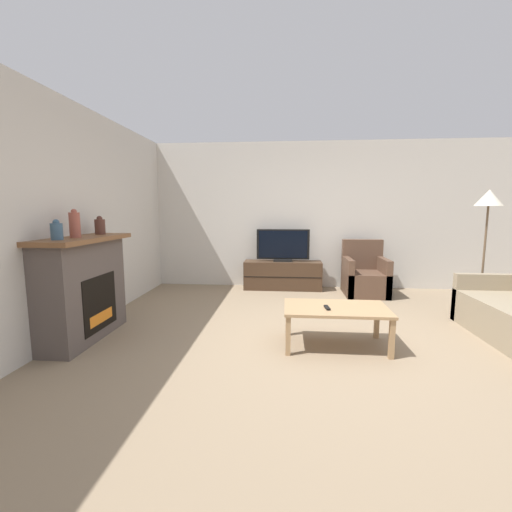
% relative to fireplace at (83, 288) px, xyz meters
% --- Properties ---
extents(ground_plane, '(24.00, 24.00, 0.00)m').
position_rel_fireplace_xyz_m(ground_plane, '(2.69, 0.06, -0.59)').
color(ground_plane, '#89755B').
extents(wall_back, '(12.00, 0.06, 2.70)m').
position_rel_fireplace_xyz_m(wall_back, '(2.69, 2.94, 0.76)').
color(wall_back, beige).
rests_on(wall_back, ground).
extents(wall_left, '(0.06, 12.00, 2.70)m').
position_rel_fireplace_xyz_m(wall_left, '(-0.22, 0.06, 0.76)').
color(wall_left, beige).
rests_on(wall_left, ground).
extents(fireplace, '(0.50, 1.32, 1.16)m').
position_rel_fireplace_xyz_m(fireplace, '(0.00, 0.00, 0.00)').
color(fireplace, '#564C47').
rests_on(fireplace, ground).
extents(mantel_vase_left, '(0.11, 0.11, 0.20)m').
position_rel_fireplace_xyz_m(mantel_vase_left, '(0.02, -0.39, 0.66)').
color(mantel_vase_left, '#385670').
rests_on(mantel_vase_left, fireplace).
extents(mantel_vase_centre_left, '(0.11, 0.11, 0.30)m').
position_rel_fireplace_xyz_m(mantel_vase_centre_left, '(0.02, -0.10, 0.71)').
color(mantel_vase_centre_left, '#994C3D').
rests_on(mantel_vase_centre_left, fireplace).
extents(mantel_vase_right, '(0.12, 0.12, 0.22)m').
position_rel_fireplace_xyz_m(mantel_vase_right, '(0.02, 0.39, 0.67)').
color(mantel_vase_right, '#512D23').
rests_on(mantel_vase_right, fireplace).
extents(tv_stand, '(1.41, 0.41, 0.52)m').
position_rel_fireplace_xyz_m(tv_stand, '(2.21, 2.67, -0.33)').
color(tv_stand, '#422D1E').
rests_on(tv_stand, ground).
extents(tv, '(0.96, 0.18, 0.59)m').
position_rel_fireplace_xyz_m(tv, '(2.21, 2.67, 0.20)').
color(tv, black).
rests_on(tv, tv_stand).
extents(armchair, '(0.70, 0.76, 0.93)m').
position_rel_fireplace_xyz_m(armchair, '(3.63, 2.40, -0.29)').
color(armchair, brown).
rests_on(armchair, ground).
extents(coffee_table, '(1.09, 0.64, 0.43)m').
position_rel_fireplace_xyz_m(coffee_table, '(2.80, 0.02, -0.21)').
color(coffee_table, '#A37F56').
rests_on(coffee_table, ground).
extents(remote, '(0.06, 0.15, 0.02)m').
position_rel_fireplace_xyz_m(remote, '(2.69, -0.05, -0.15)').
color(remote, black).
rests_on(remote, coffee_table).
extents(floor_lamp, '(0.35, 0.35, 1.73)m').
position_rel_fireplace_xyz_m(floor_lamp, '(4.97, 1.34, 0.92)').
color(floor_lamp, black).
rests_on(floor_lamp, ground).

